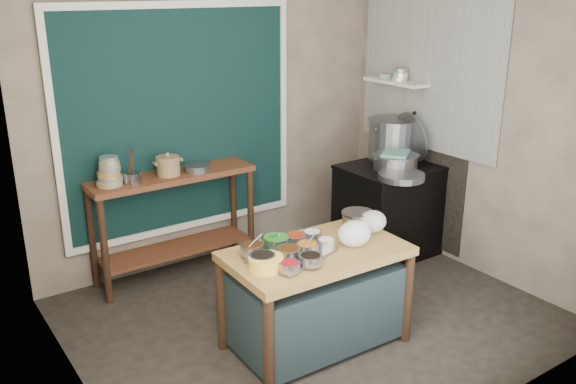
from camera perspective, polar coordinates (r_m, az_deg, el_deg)
floor at (r=4.93m, az=2.14°, el=-11.59°), size 3.50×3.00×0.02m
back_wall at (r=5.64m, az=-6.96°, el=7.60°), size 3.50×0.02×2.80m
left_wall at (r=3.65m, az=-20.33°, el=0.34°), size 0.02×3.00×2.80m
right_wall at (r=5.60m, az=17.04°, el=6.85°), size 0.02×3.00×2.80m
curtain_panel at (r=5.46m, az=-10.01°, el=6.56°), size 2.10×0.02×1.90m
curtain_frame at (r=5.45m, az=-9.96°, el=6.54°), size 2.22×0.03×2.02m
tile_panel at (r=5.87m, az=13.06°, el=12.15°), size 0.02×1.70×1.70m
soot_patch at (r=6.17m, az=11.63°, el=1.62°), size 0.01×1.30×1.30m
wall_shelf at (r=6.03m, az=10.08°, el=10.12°), size 0.22×0.70×0.03m
prep_table at (r=4.40m, az=2.60°, el=-9.87°), size 1.27×0.75×0.75m
back_counter at (r=5.47m, az=-10.54°, el=-3.06°), size 1.45×0.40×0.95m
stove_block at (r=5.92m, az=9.52°, el=-1.78°), size 0.90×0.68×0.85m
stove_top at (r=5.78m, az=9.75°, el=2.30°), size 0.92×0.69×0.03m
condiment_tray at (r=4.11m, az=0.35°, el=-5.93°), size 0.63×0.53×0.02m
condiment_bowls at (r=4.09m, az=-0.08°, el=-5.35°), size 0.66×0.52×0.08m
yellow_basin at (r=3.93m, az=-2.06°, el=-6.66°), size 0.26×0.26×0.09m
saucepan at (r=4.58m, az=6.52°, el=-2.64°), size 0.29×0.29×0.13m
plastic_bag_a at (r=4.28m, az=6.24°, el=-3.88°), size 0.28×0.25×0.18m
plastic_bag_b at (r=4.53m, az=7.91°, el=-2.76°), size 0.26×0.24×0.16m
bowl_stack at (r=5.10m, az=-16.40°, el=1.74°), size 0.21×0.21×0.24m
utensil_cup at (r=5.12m, az=-14.36°, el=1.32°), size 0.18×0.18×0.09m
ceramic_crock at (r=5.26m, az=-11.15°, el=2.32°), size 0.23×0.23×0.14m
wide_bowl at (r=5.34m, az=-8.54°, el=2.25°), size 0.26×0.26×0.06m
stock_pot at (r=5.97m, az=9.79°, el=4.92°), size 0.51×0.51×0.39m
pot_lid at (r=5.88m, az=11.46°, el=5.04°), size 0.21×0.50×0.48m
steamer at (r=5.66m, az=10.01°, el=2.82°), size 0.56×0.56×0.14m
green_cloth at (r=5.64m, az=10.06°, el=3.61°), size 0.37×0.35×0.02m
shallow_pan at (r=5.38m, az=10.55°, el=1.46°), size 0.51×0.51×0.05m
shelf_bowl_stack at (r=5.98m, az=10.50°, el=10.71°), size 0.15×0.15×0.12m
shelf_bowl_green at (r=6.13m, az=9.13°, el=10.66°), size 0.15×0.15×0.05m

